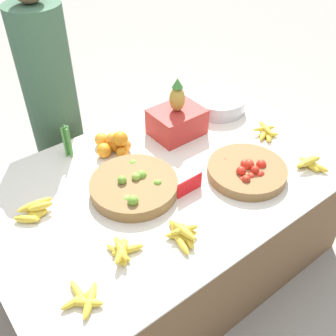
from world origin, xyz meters
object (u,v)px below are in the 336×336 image
(tomato_basket, at_px, (247,171))
(price_sign, at_px, (190,185))
(metal_bowl, at_px, (218,103))
(produce_crate, at_px, (177,119))
(vendor_person, at_px, (55,115))
(lime_bowl, at_px, (134,186))

(tomato_basket, relative_size, price_sign, 2.66)
(metal_bowl, height_order, price_sign, metal_bowl)
(metal_bowl, relative_size, produce_crate, 0.96)
(metal_bowl, relative_size, vendor_person, 0.22)
(tomato_basket, bearing_deg, metal_bowl, 59.64)
(produce_crate, relative_size, vendor_person, 0.23)
(tomato_basket, bearing_deg, lime_bowl, 153.83)
(metal_bowl, xyz_separation_m, vendor_person, (-0.86, 0.52, -0.02))
(tomato_basket, height_order, metal_bowl, tomato_basket)
(tomato_basket, distance_m, produce_crate, 0.51)
(tomato_basket, relative_size, metal_bowl, 1.19)
(metal_bowl, distance_m, produce_crate, 0.38)
(price_sign, xyz_separation_m, vendor_person, (-0.22, 0.99, -0.02))
(price_sign, bearing_deg, metal_bowl, 36.19)
(tomato_basket, bearing_deg, produce_crate, 95.16)
(produce_crate, bearing_deg, price_sign, -121.68)
(lime_bowl, xyz_separation_m, tomato_basket, (0.51, -0.25, -0.00))
(metal_bowl, relative_size, price_sign, 2.25)
(tomato_basket, xyz_separation_m, price_sign, (-0.31, 0.08, 0.01))
(vendor_person, bearing_deg, metal_bowl, -31.27)
(produce_crate, bearing_deg, lime_bowl, -151.38)
(price_sign, distance_m, produce_crate, 0.50)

